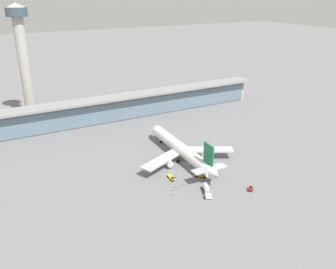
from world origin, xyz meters
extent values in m
plane|color=slate|center=(0.00, 0.00, 0.00)|extent=(1200.00, 1200.00, 0.00)
cylinder|color=white|center=(-0.39, 5.98, 5.29)|extent=(7.42, 53.04, 5.58)
cone|color=white|center=(0.61, 34.63, 5.29)|extent=(5.64, 5.21, 5.46)
cone|color=white|center=(-1.38, -22.39, 5.85)|extent=(5.23, 6.30, 5.02)
cube|color=black|center=(0.50, 31.44, 6.26)|extent=(4.26, 2.45, 0.67)
cube|color=#B7BABF|center=(-12.57, 1.55, 4.31)|extent=(24.46, 15.40, 0.67)
cube|color=#B7BABF|center=(11.45, 0.71, 4.31)|extent=(24.11, 16.72, 0.67)
cylinder|color=silver|center=(-9.71, 0.88, 2.39)|extent=(3.22, 4.14, 3.08)
cylinder|color=silver|center=(8.55, 0.25, 2.39)|extent=(3.22, 4.14, 3.08)
cube|color=#14703D|center=(-1.21, -17.56, 12.40)|extent=(0.91, 6.75, 8.65)
cube|color=#B7BABF|center=(-1.25, -18.52, 6.12)|extent=(15.52, 4.76, 0.48)
cylinder|color=black|center=(-3.57, 3.20, 0.67)|extent=(1.20, 1.39, 1.35)
cylinder|color=black|center=(2.58, 2.99, 0.67)|extent=(1.20, 1.39, 1.35)
cylinder|color=black|center=(0.35, 27.12, 0.67)|extent=(1.20, 1.39, 1.35)
cube|color=#B21E1E|center=(9.49, -32.31, 0.90)|extent=(3.08, 3.00, 0.90)
cube|color=black|center=(9.27, -32.51, 1.70)|extent=(0.99, 0.99, 0.70)
cylinder|color=black|center=(9.73, -31.12, 0.45)|extent=(0.85, 0.82, 0.90)
cylinder|color=black|center=(10.69, -32.17, 0.45)|extent=(0.85, 0.82, 0.90)
cylinder|color=black|center=(8.29, -32.45, 0.45)|extent=(0.85, 0.82, 0.90)
cylinder|color=black|center=(9.25, -33.50, 0.45)|extent=(0.85, 0.82, 0.90)
cube|color=yellow|center=(-13.79, -8.72, 0.75)|extent=(2.33, 4.97, 0.60)
cube|color=black|center=(-14.06, -11.13, 1.84)|extent=(1.34, 4.03, 1.72)
cylinder|color=black|center=(-13.15, -10.48, 0.45)|extent=(0.38, 0.93, 0.90)
cylinder|color=black|center=(-14.80, -10.30, 0.45)|extent=(0.38, 0.93, 0.90)
cylinder|color=black|center=(-12.77, -7.15, 0.45)|extent=(0.38, 0.93, 0.90)
cylinder|color=black|center=(-14.42, -6.96, 0.45)|extent=(0.38, 0.93, 0.90)
cube|color=yellow|center=(-1.75, -13.40, 0.75)|extent=(4.77, 4.55, 0.60)
cube|color=black|center=(0.06, -15.02, 1.84)|extent=(3.54, 3.31, 1.72)
cylinder|color=black|center=(0.05, -13.91, 0.45)|extent=(0.86, 0.81, 0.90)
cylinder|color=black|center=(-1.05, -15.14, 0.45)|extent=(0.86, 0.81, 0.90)
cylinder|color=black|center=(-2.45, -11.66, 0.45)|extent=(0.86, 0.81, 0.90)
cylinder|color=black|center=(-3.55, -12.89, 0.45)|extent=(0.86, 0.81, 0.90)
cube|color=silver|center=(-8.89, -29.39, 1.20)|extent=(3.00, 2.79, 1.50)
cylinder|color=silver|center=(-6.96, -24.99, 1.90)|extent=(4.17, 5.97, 2.10)
cylinder|color=black|center=(-7.49, -28.96, 0.45)|extent=(0.62, 0.94, 0.90)
cylinder|color=black|center=(-9.52, -28.08, 0.45)|extent=(0.62, 0.94, 0.90)
cylinder|color=black|center=(-5.21, -23.74, 0.45)|extent=(0.62, 0.94, 0.90)
cylinder|color=black|center=(-7.23, -22.86, 0.45)|extent=(0.62, 0.94, 0.90)
cube|color=#B2ADA3|center=(0.00, 73.17, 7.00)|extent=(180.00, 8.00, 14.00)
cube|color=slate|center=(0.00, 68.87, 6.30)|extent=(176.40, 0.50, 11.20)
cube|color=gray|center=(0.00, 71.17, 14.60)|extent=(183.60, 12.80, 1.20)
cylinder|color=#B2ADA3|center=(-52.36, 100.62, 30.33)|extent=(6.40, 6.40, 60.67)
cylinder|color=#384C5B|center=(-52.36, 100.62, 63.17)|extent=(12.00, 12.00, 5.00)
cone|color=#B2ADA3|center=(-52.36, 100.62, 66.87)|extent=(10.20, 10.20, 2.40)
cone|color=orange|center=(-18.29, -16.98, 0.35)|extent=(0.44, 0.44, 0.70)
cube|color=black|center=(-18.29, -16.98, 0.02)|extent=(0.62, 0.62, 0.04)
cone|color=orange|center=(-12.59, -15.56, 0.35)|extent=(0.44, 0.44, 0.70)
cube|color=black|center=(-12.59, -15.56, 0.02)|extent=(0.62, 0.62, 0.04)
cone|color=orange|center=(-20.09, -20.34, 0.35)|extent=(0.44, 0.44, 0.70)
cube|color=black|center=(-20.09, -20.34, 0.02)|extent=(0.62, 0.62, 0.04)
cone|color=orange|center=(0.70, -13.88, 0.35)|extent=(0.44, 0.44, 0.70)
cube|color=black|center=(0.70, -13.88, 0.02)|extent=(0.62, 0.62, 0.04)
cone|color=orange|center=(-15.76, -16.08, 0.35)|extent=(0.44, 0.44, 0.70)
cube|color=black|center=(-15.76, -16.08, 0.02)|extent=(0.62, 0.62, 0.04)
camera|label=1|loc=(-79.05, -125.01, 74.64)|focal=38.11mm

